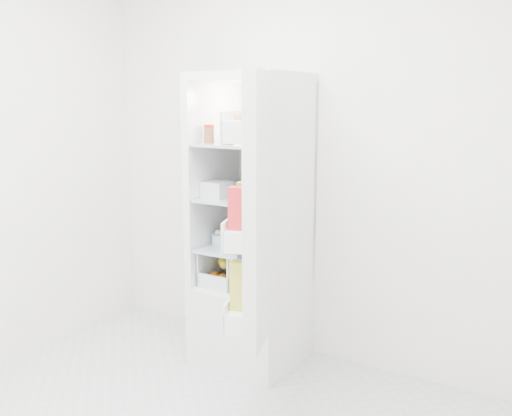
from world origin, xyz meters
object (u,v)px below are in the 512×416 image
Objects in this scene: red_cabbage at (253,234)px; mushroom_bowl at (224,240)px; refrigerator at (255,257)px; fridge_door at (258,213)px.

red_cabbage is 1.09× the size of mushroom_bowl.
mushroom_bowl is (-0.16, -0.11, 0.12)m from refrigerator.
red_cabbage is 0.19m from mushroom_bowl.
refrigerator reaches higher than fridge_door.
mushroom_bowl is (-0.18, -0.07, -0.05)m from red_cabbage.
red_cabbage is 0.13× the size of fridge_door.
fridge_door is (0.39, -0.58, 0.26)m from red_cabbage.
fridge_door is at bearing -42.06° from mushroom_bowl.
refrigerator is 1.38× the size of fridge_door.
refrigerator reaches higher than red_cabbage.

